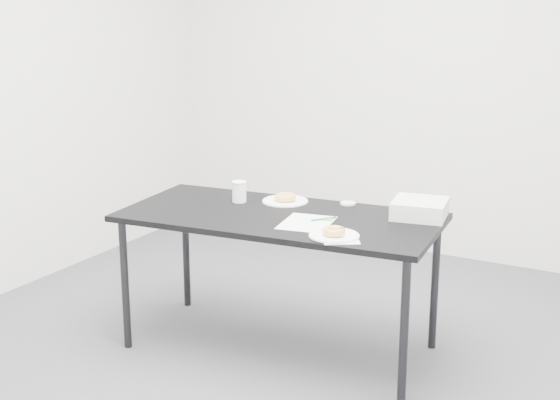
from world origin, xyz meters
The scene contains 14 objects.
floor centered at (0.00, 0.00, 0.00)m, with size 4.00×4.00×0.00m, color #46454A.
wall_back centered at (0.00, 2.00, 1.35)m, with size 4.00×0.02×2.70m, color white.
table centered at (-0.08, 0.06, 0.69)m, with size 1.70×0.93×0.74m.
scorecard centered at (0.11, -0.01, 0.74)m, with size 0.24×0.30×0.00m, color white.
logo_patch centered at (0.18, 0.09, 0.75)m, with size 0.05×0.05×0.00m, color green.
pen centered at (0.16, 0.08, 0.75)m, with size 0.01×0.01×0.14m, color #0B7E46.
napkin centered at (0.37, -0.17, 0.75)m, with size 0.17×0.17×0.00m, color white.
plate_near centered at (0.33, -0.15, 0.75)m, with size 0.24×0.24×0.01m, color white.
donut_near centered at (0.33, -0.15, 0.77)m, with size 0.11×0.11×0.04m, color #D48E43.
plate_far centered at (-0.18, 0.30, 0.75)m, with size 0.25×0.25×0.01m, color white.
donut_far centered at (-0.18, 0.30, 0.77)m, with size 0.12×0.12×0.04m, color #D48E43.
coffee_cup centered at (-0.40, 0.18, 0.80)m, with size 0.08×0.08×0.12m, color white.
cup_lid centered at (0.15, 0.42, 0.75)m, with size 0.08×0.08×0.01m, color white.
bakery_box centered at (0.56, 0.37, 0.79)m, with size 0.27×0.27×0.09m, color silver.
Camera 1 is at (1.80, -3.31, 1.84)m, focal length 50.00 mm.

